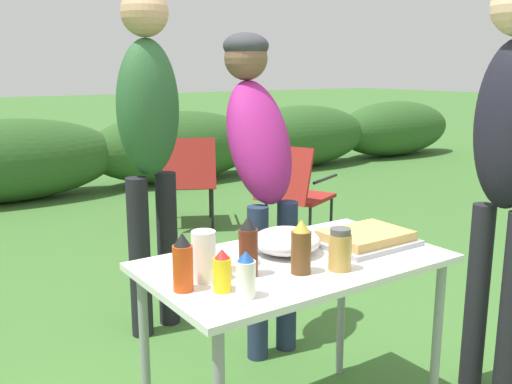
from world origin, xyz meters
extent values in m
ellipsoid|color=#2D5623|center=(0.00, 4.96, 0.45)|extent=(2.40, 0.90, 0.90)
ellipsoid|color=#2D5623|center=(2.00, 4.96, 0.45)|extent=(2.40, 0.90, 0.90)
ellipsoid|color=#2D5623|center=(4.00, 4.96, 0.45)|extent=(2.40, 0.90, 0.90)
ellipsoid|color=#2D5623|center=(6.00, 4.96, 0.45)|extent=(2.40, 0.90, 0.90)
cube|color=silver|center=(0.00, 0.00, 0.73)|extent=(1.10, 0.64, 0.02)
cylinder|color=gray|center=(0.49, -0.27, 0.36)|extent=(0.04, 0.04, 0.71)
cylinder|color=gray|center=(-0.49, 0.27, 0.36)|extent=(0.04, 0.04, 0.71)
cylinder|color=gray|center=(0.49, 0.27, 0.36)|extent=(0.04, 0.04, 0.71)
cube|color=#9E9EA3|center=(0.34, -0.02, 0.75)|extent=(0.36, 0.28, 0.02)
cube|color=tan|center=(0.34, -0.02, 0.78)|extent=(0.32, 0.24, 0.04)
cylinder|color=white|center=(-0.23, 0.09, 0.75)|extent=(0.20, 0.20, 0.03)
ellipsoid|color=silver|center=(0.01, 0.08, 0.79)|extent=(0.26, 0.26, 0.09)
cylinder|color=white|center=(-0.38, 0.00, 0.82)|extent=(0.08, 0.08, 0.17)
cylinder|color=yellow|center=(-0.38, -0.11, 0.79)|extent=(0.06, 0.06, 0.11)
cone|color=red|center=(-0.38, -0.11, 0.86)|extent=(0.05, 0.05, 0.03)
cylinder|color=brown|center=(-0.08, -0.12, 0.81)|extent=(0.07, 0.07, 0.15)
cone|color=gold|center=(-0.08, -0.12, 0.91)|extent=(0.06, 0.06, 0.04)
cylinder|color=silver|center=(-0.35, -0.20, 0.80)|extent=(0.06, 0.06, 0.12)
cone|color=#194793|center=(-0.35, -0.20, 0.87)|extent=(0.05, 0.05, 0.03)
cylinder|color=#B2893D|center=(0.05, -0.18, 0.80)|extent=(0.08, 0.08, 0.13)
cylinder|color=#4C4C4C|center=(0.05, -0.18, 0.88)|extent=(0.07, 0.07, 0.02)
cylinder|color=#562314|center=(-0.24, -0.04, 0.82)|extent=(0.07, 0.07, 0.16)
cone|color=black|center=(-0.24, -0.04, 0.92)|extent=(0.06, 0.06, 0.05)
cylinder|color=#CC4214|center=(-0.48, -0.04, 0.81)|extent=(0.06, 0.06, 0.15)
cone|color=black|center=(-0.48, -0.04, 0.91)|extent=(0.05, 0.05, 0.04)
cylinder|color=#232D4C|center=(0.25, 0.61, 0.39)|extent=(0.10, 0.10, 0.78)
cylinder|color=#232D4C|center=(0.43, 0.61, 0.39)|extent=(0.10, 0.10, 0.78)
ellipsoid|color=#931E70|center=(0.34, 0.73, 1.07)|extent=(0.33, 0.45, 0.67)
sphere|color=brown|center=(0.34, 0.85, 1.47)|extent=(0.22, 0.22, 0.22)
ellipsoid|color=#333338|center=(0.34, 0.85, 1.53)|extent=(0.23, 0.23, 0.13)
cylinder|color=black|center=(0.91, -0.15, 0.43)|extent=(0.10, 0.10, 0.85)
cylinder|color=black|center=(0.90, -0.32, 0.43)|extent=(0.10, 0.10, 0.85)
ellipsoid|color=black|center=(0.91, -0.24, 1.20)|extent=(0.23, 0.32, 0.69)
cylinder|color=black|center=(-0.12, 1.17, 0.44)|extent=(0.11, 0.11, 0.87)
cylinder|color=black|center=(0.06, 1.23, 0.44)|extent=(0.11, 0.11, 0.87)
ellipsoid|color=#28562D|center=(-0.03, 1.20, 1.22)|extent=(0.42, 0.35, 0.70)
sphere|color=tan|center=(-0.03, 1.20, 1.69)|extent=(0.24, 0.24, 0.24)
cube|color=maroon|center=(1.16, 3.06, 0.39)|extent=(0.62, 0.62, 0.03)
cube|color=maroon|center=(1.04, 2.81, 0.61)|extent=(0.48, 0.35, 0.44)
cylinder|color=black|center=(0.89, 2.97, 0.19)|extent=(0.02, 0.02, 0.38)
cylinder|color=black|center=(1.25, 2.79, 0.19)|extent=(0.02, 0.02, 0.38)
cylinder|color=black|center=(1.07, 3.33, 0.19)|extent=(0.02, 0.02, 0.38)
cylinder|color=black|center=(1.43, 3.14, 0.19)|extent=(0.02, 0.02, 0.38)
cylinder|color=black|center=(0.96, 3.16, 0.56)|extent=(0.21, 0.38, 0.02)
cylinder|color=black|center=(1.37, 2.95, 0.56)|extent=(0.21, 0.38, 0.02)
cube|color=maroon|center=(1.64, 2.03, 0.39)|extent=(0.61, 0.61, 0.03)
cube|color=maroon|center=(1.39, 1.92, 0.61)|extent=(0.33, 0.49, 0.44)
cylinder|color=black|center=(1.38, 2.13, 0.19)|extent=(0.02, 0.02, 0.38)
cylinder|color=black|center=(1.54, 1.77, 0.19)|extent=(0.02, 0.02, 0.38)
cylinder|color=black|center=(1.75, 2.29, 0.19)|extent=(0.02, 0.02, 0.38)
cylinder|color=black|center=(1.91, 1.93, 0.19)|extent=(0.02, 0.02, 0.38)
cylinder|color=black|center=(1.55, 2.24, 0.56)|extent=(0.39, 0.19, 0.02)
cylinder|color=black|center=(1.74, 1.82, 0.56)|extent=(0.39, 0.19, 0.02)
camera|label=1|loc=(-1.24, -1.56, 1.42)|focal=40.00mm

